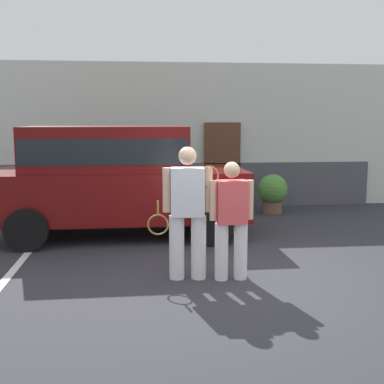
{
  "coord_description": "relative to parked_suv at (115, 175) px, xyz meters",
  "views": [
    {
      "loc": [
        -1.26,
        -6.45,
        2.17
      ],
      "look_at": [
        -0.46,
        1.2,
        1.05
      ],
      "focal_mm": 46.56,
      "sensor_mm": 36.0,
      "label": 1
    }
  ],
  "objects": [
    {
      "name": "tennis_player_man",
      "position": [
        1.09,
        -2.7,
        -0.21
      ],
      "size": [
        0.92,
        0.31,
        1.81
      ],
      "rotation": [
        0.0,
        0.0,
        3.07
      ],
      "color": "white",
      "rests_on": "ground_plane"
    },
    {
      "name": "house_frontage",
      "position": [
        1.72,
        3.1,
        0.52
      ],
      "size": [
        10.86,
        0.4,
        3.54
      ],
      "color": "silver",
      "rests_on": "ground_plane"
    },
    {
      "name": "parking_stripe_0",
      "position": [
        -1.4,
        -1.35,
        -1.14
      ],
      "size": [
        0.12,
        4.4,
        0.01
      ],
      "primitive_type": "cube",
      "color": "silver",
      "rests_on": "ground_plane"
    },
    {
      "name": "parked_suv",
      "position": [
        0.0,
        0.0,
        0.0
      ],
      "size": [
        4.62,
        2.21,
        2.05
      ],
      "rotation": [
        0.0,
        0.0,
        0.01
      ],
      "color": "#590C0C",
      "rests_on": "ground_plane"
    },
    {
      "name": "tennis_player_woman",
      "position": [
        1.67,
        -2.79,
        -0.3
      ],
      "size": [
        0.74,
        0.26,
        1.62
      ],
      "rotation": [
        0.0,
        0.0,
        3.17
      ],
      "color": "white",
      "rests_on": "ground_plane"
    },
    {
      "name": "potted_plant_by_porch",
      "position": [
        3.53,
        1.92,
        -0.64
      ],
      "size": [
        0.69,
        0.69,
        0.91
      ],
      "color": "brown",
      "rests_on": "ground_plane"
    },
    {
      "name": "ground_plane",
      "position": [
        1.72,
        -2.85,
        -1.15
      ],
      "size": [
        40.0,
        40.0,
        0.0
      ],
      "primitive_type": "plane",
      "color": "#2D2D33"
    }
  ]
}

